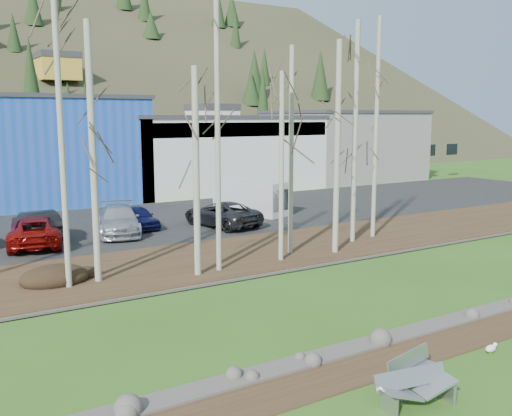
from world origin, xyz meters
TOP-DOWN VIEW (x-y plane):
  - ground at (0.00, 0.00)m, footprint 200.00×200.00m
  - dirt_strip at (0.00, 2.10)m, footprint 80.00×1.80m
  - near_bank_rocks at (0.00, 3.10)m, footprint 80.00×0.80m
  - river at (0.00, 7.20)m, footprint 80.00×8.00m
  - far_bank_rocks at (0.00, 11.30)m, footprint 80.00×0.80m
  - far_bank at (0.00, 14.50)m, footprint 80.00×7.00m
  - parking_lot at (0.00, 25.00)m, footprint 80.00×14.00m
  - building_blue at (-6.00, 39.00)m, footprint 20.40×12.24m
  - building_white at (12.00, 38.98)m, footprint 18.36×12.24m
  - building_grey at (28.00, 39.00)m, footprint 14.28×12.24m
  - bench_intact at (-2.18, 0.52)m, footprint 1.85×0.88m
  - bench_damaged at (-2.76, -0.16)m, footprint 2.01×0.93m
  - seagull at (1.32, 0.79)m, footprint 0.45×0.21m
  - dirt_mound at (-7.77, 14.13)m, footprint 2.69×1.90m
  - birch_1 at (-7.41, 13.27)m, footprint 0.23×0.23m
  - birch_2 at (-6.21, 13.47)m, footprint 0.27×0.27m
  - birch_3 at (-1.29, 12.38)m, footprint 0.23×0.23m
  - birch_4 at (-2.38, 12.21)m, footprint 0.27×0.27m
  - birch_5 at (3.14, 13.35)m, footprint 0.23×0.23m
  - birch_6 at (1.98, 12.45)m, footprint 0.22×0.22m
  - birch_7 at (7.44, 13.74)m, footprint 0.26×0.26m
  - birch_8 at (5.11, 12.34)m, footprint 0.28×0.28m
  - birch_9 at (9.24, 14.10)m, footprint 0.23×0.23m
  - car_1 at (-6.68, 23.02)m, footprint 1.96×4.89m
  - car_2 at (-7.04, 21.53)m, footprint 3.64×5.85m
  - car_3 at (-2.46, 22.21)m, footprint 3.57×5.81m
  - car_4 at (-0.96, 23.20)m, footprint 1.70×3.85m
  - car_5 at (3.57, 21.16)m, footprint 3.45×5.74m
  - van_white at (7.55, 23.90)m, footprint 3.80×5.64m

SIDE VIEW (x-z plane):
  - ground at x=0.00m, z-range 0.00..0.00m
  - near_bank_rocks at x=0.00m, z-range -0.25..0.25m
  - river at x=0.00m, z-range -0.45..0.45m
  - far_bank_rocks at x=0.00m, z-range -0.23..0.23m
  - dirt_strip at x=0.00m, z-range 0.00..0.03m
  - parking_lot at x=0.00m, z-range 0.00..0.14m
  - far_bank at x=0.00m, z-range 0.00..0.15m
  - seagull at x=1.32m, z-range 0.02..0.34m
  - dirt_mound at x=-7.77m, z-range 0.15..0.68m
  - bench_damaged at x=-2.76m, z-range 0.00..0.87m
  - bench_intact at x=-2.18m, z-range 0.00..0.89m
  - car_4 at x=-0.96m, z-range 0.14..1.43m
  - car_5 at x=3.57m, z-range 0.14..1.63m
  - car_2 at x=-7.04m, z-range 0.14..1.65m
  - car_3 at x=-2.46m, z-range 0.14..1.71m
  - car_1 at x=-6.68m, z-range 0.14..1.72m
  - van_white at x=7.55m, z-range 0.14..2.42m
  - building_white at x=12.00m, z-range 0.01..6.81m
  - building_grey at x=28.00m, z-range 0.01..7.31m
  - building_blue at x=-6.00m, z-range 0.01..8.31m
  - birch_6 at x=1.98m, z-range 0.15..8.68m
  - birch_4 at x=-2.38m, z-range 0.15..8.69m
  - birch_5 at x=3.14m, z-range 0.15..9.94m
  - birch_8 at x=5.11m, z-range 0.15..10.22m
  - birch_2 at x=-6.21m, z-range 0.15..10.31m
  - birch_1 at x=-7.41m, z-range 0.15..11.22m
  - birch_7 at x=7.44m, z-range 0.15..11.48m
  - birch_3 at x=-1.29m, z-range 0.15..11.49m
  - birch_9 at x=9.24m, z-range 0.15..11.88m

